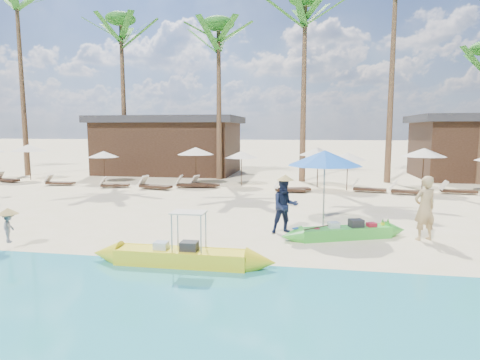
% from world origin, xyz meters
% --- Properties ---
extents(ground, '(240.00, 240.00, 0.00)m').
position_xyz_m(ground, '(0.00, 0.00, 0.00)').
color(ground, beige).
rests_on(ground, ground).
extents(wet_sand_strip, '(240.00, 4.50, 0.01)m').
position_xyz_m(wet_sand_strip, '(0.00, -5.00, 0.00)').
color(wet_sand_strip, tan).
rests_on(wet_sand_strip, ground).
extents(green_canoe, '(4.34, 1.92, 0.58)m').
position_xyz_m(green_canoe, '(3.67, 0.40, 0.19)').
color(green_canoe, green).
rests_on(green_canoe, ground).
extents(yellow_canoe, '(5.18, 0.68, 1.35)m').
position_xyz_m(yellow_canoe, '(-0.49, -2.80, 0.22)').
color(yellow_canoe, yellow).
rests_on(yellow_canoe, ground).
extents(tourist, '(0.84, 0.71, 1.95)m').
position_xyz_m(tourist, '(5.98, 0.62, 0.97)').
color(tourist, tan).
rests_on(tourist, ground).
extents(vendor_green, '(1.03, 0.91, 1.78)m').
position_xyz_m(vendor_green, '(1.82, 0.74, 0.89)').
color(vendor_green, '#131B35').
rests_on(vendor_green, ground).
extents(vendor_yellow, '(0.51, 0.64, 0.86)m').
position_xyz_m(vendor_yellow, '(-5.64, -2.26, 0.61)').
color(vendor_yellow, gray).
rests_on(vendor_yellow, ground).
extents(blue_umbrella, '(2.45, 2.45, 2.64)m').
position_xyz_m(blue_umbrella, '(3.05, 1.45, 2.38)').
color(blue_umbrella, '#99999E').
rests_on(blue_umbrella, ground).
extents(resort_parasol_2, '(2.28, 2.28, 2.35)m').
position_xyz_m(resort_parasol_2, '(-15.60, 11.75, 2.12)').
color(resort_parasol_2, '#392417').
rests_on(resort_parasol_2, ground).
extents(lounger_2_left, '(1.83, 0.95, 0.59)m').
position_xyz_m(lounger_2_left, '(-16.36, 10.42, 0.20)').
color(lounger_2_left, '#392417').
rests_on(lounger_2_left, ground).
extents(resort_parasol_3, '(1.91, 1.91, 1.97)m').
position_xyz_m(resort_parasol_3, '(-10.16, 11.45, 1.77)').
color(resort_parasol_3, '#392417').
rests_on(resort_parasol_3, ground).
extents(lounger_3_left, '(1.75, 0.66, 0.58)m').
position_xyz_m(lounger_3_left, '(-12.17, 9.65, 0.19)').
color(lounger_3_left, '#392417').
rests_on(lounger_3_left, ground).
extents(lounger_3_right, '(1.71, 0.90, 0.56)m').
position_xyz_m(lounger_3_right, '(-8.48, 9.29, 0.19)').
color(lounger_3_right, '#392417').
rests_on(lounger_3_right, ground).
extents(resort_parasol_4, '(2.19, 2.19, 2.25)m').
position_xyz_m(resort_parasol_4, '(-4.16, 11.39, 2.03)').
color(resort_parasol_4, '#392417').
rests_on(resort_parasol_4, ground).
extents(lounger_4_left, '(2.01, 0.97, 0.65)m').
position_xyz_m(lounger_4_left, '(-5.96, 9.10, 0.22)').
color(lounger_4_left, '#392417').
rests_on(lounger_4_left, ground).
extents(lounger_4_right, '(1.92, 0.77, 0.64)m').
position_xyz_m(lounger_4_right, '(-4.11, 10.03, 0.21)').
color(lounger_4_right, '#392417').
rests_on(lounger_4_right, ground).
extents(resort_parasol_5, '(1.98, 1.98, 2.04)m').
position_xyz_m(resort_parasol_5, '(-1.37, 11.38, 1.84)').
color(resort_parasol_5, '#392417').
rests_on(resort_parasol_5, ground).
extents(lounger_5_left, '(1.80, 1.06, 0.58)m').
position_xyz_m(lounger_5_left, '(-3.43, 10.39, 0.20)').
color(lounger_5_left, '#392417').
rests_on(lounger_5_left, ground).
extents(resort_parasol_6, '(2.23, 2.23, 2.29)m').
position_xyz_m(resort_parasol_6, '(3.07, 11.56, 2.07)').
color(resort_parasol_6, '#392417').
rests_on(resort_parasol_6, ground).
extents(lounger_6_left, '(2.01, 1.19, 0.65)m').
position_xyz_m(lounger_6_left, '(1.62, 9.31, 0.22)').
color(lounger_6_left, '#392417').
rests_on(lounger_6_left, ground).
extents(lounger_6_right, '(1.67, 0.59, 0.56)m').
position_xyz_m(lounger_6_right, '(1.51, 9.23, 0.19)').
color(lounger_6_right, '#392417').
rests_on(lounger_6_right, ground).
extents(resort_parasol_7, '(2.01, 2.01, 2.07)m').
position_xyz_m(resort_parasol_7, '(4.64, 10.59, 1.87)').
color(resort_parasol_7, '#392417').
rests_on(resort_parasol_7, ground).
extents(lounger_7_left, '(1.84, 0.84, 0.60)m').
position_xyz_m(lounger_7_left, '(5.65, 10.05, 0.20)').
color(lounger_7_left, '#392417').
rests_on(lounger_7_left, ground).
extents(lounger_7_right, '(1.94, 0.95, 0.63)m').
position_xyz_m(lounger_7_right, '(7.51, 9.51, 0.21)').
color(lounger_7_right, '#392417').
rests_on(lounger_7_right, ground).
extents(resort_parasol_8, '(2.26, 2.26, 2.33)m').
position_xyz_m(resort_parasol_8, '(8.57, 10.72, 2.10)').
color(resort_parasol_8, '#392417').
rests_on(resort_parasol_8, ground).
extents(lounger_8_left, '(1.78, 0.59, 0.60)m').
position_xyz_m(lounger_8_left, '(10.09, 10.17, 0.20)').
color(lounger_8_left, '#392417').
rests_on(lounger_8_left, ground).
extents(palm_1, '(2.08, 2.08, 13.60)m').
position_xyz_m(palm_1, '(-17.59, 14.06, 10.82)').
color(palm_1, brown).
rests_on(palm_1, ground).
extents(palm_2, '(2.08, 2.08, 11.33)m').
position_xyz_m(palm_2, '(-10.45, 15.08, 9.18)').
color(palm_2, brown).
rests_on(palm_2, ground).
extents(palm_3, '(2.08, 2.08, 10.52)m').
position_xyz_m(palm_3, '(-3.36, 14.27, 8.58)').
color(palm_3, brown).
rests_on(palm_3, ground).
extents(palm_4, '(2.08, 2.08, 11.70)m').
position_xyz_m(palm_4, '(2.15, 14.01, 9.45)').
color(palm_4, brown).
rests_on(palm_4, ground).
extents(palm_5, '(2.08, 2.08, 13.60)m').
position_xyz_m(palm_5, '(7.45, 14.38, 10.82)').
color(palm_5, brown).
rests_on(palm_5, ground).
extents(pavilion_west, '(10.80, 6.60, 4.30)m').
position_xyz_m(pavilion_west, '(-8.00, 17.50, 2.19)').
color(pavilion_west, '#392417').
rests_on(pavilion_west, ground).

